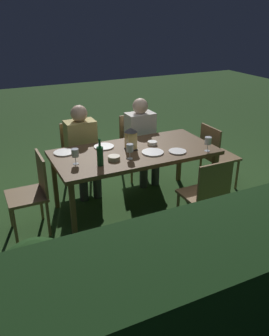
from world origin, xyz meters
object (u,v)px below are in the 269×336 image
(chair_head_near, at_px, (216,154))
(bowl_bread, at_px, (152,143))
(plate_c, at_px, (104,147))
(potted_plant_by_hedge, at_px, (39,288))
(dining_table, at_px, (134,155))
(wine_glass_b, at_px, (130,149))
(chair_side_right_a, at_px, (206,193))
(person_in_mustard, at_px, (83,146))
(lantern_centerpiece, at_px, (131,138))
(plate_d, at_px, (64,153))
(person_in_cream, at_px, (142,137))
(plate_b, at_px, (177,151))
(chair_side_left_b, at_px, (79,152))
(green_bottle_on_table, at_px, (100,155))
(wine_glass_c, at_px, (75,154))
(bowl_olives, at_px, (114,158))
(plate_a, at_px, (153,152))
(wine_glass_a, at_px, (208,141))
(chair_side_left_a, at_px, (136,143))
(chair_head_far, at_px, (33,190))

(chair_head_near, distance_m, bowl_bread, 0.95)
(plate_c, distance_m, potted_plant_by_hedge, 2.10)
(dining_table, distance_m, wine_glass_b, 0.30)
(bowl_bread, bearing_deg, chair_side_right_a, 98.88)
(wine_glass_b, bearing_deg, person_in_mustard, -71.85)
(chair_side_right_a, distance_m, lantern_centerpiece, 1.07)
(chair_side_right_a, bearing_deg, potted_plant_by_hedge, 19.28)
(person_in_mustard, distance_m, chair_side_right_a, 1.72)
(plate_d, relative_size, potted_plant_by_hedge, 0.27)
(person_in_cream, distance_m, plate_b, 0.90)
(plate_d, relative_size, bowl_bread, 1.99)
(person_in_cream, height_order, chair_side_left_b, person_in_cream)
(chair_head_near, xyz_separation_m, green_bottle_on_table, (1.69, 0.22, 0.36))
(chair_side_right_a, bearing_deg, chair_side_left_b, -63.32)
(wine_glass_c, xyz_separation_m, bowl_olives, (-0.41, 0.07, -0.09))
(dining_table, distance_m, bowl_bread, 0.30)
(plate_a, bearing_deg, chair_side_left_b, -59.67)
(chair_head_near, relative_size, wine_glass_b, 5.15)
(person_in_cream, relative_size, person_in_mustard, 1.00)
(potted_plant_by_hedge, bearing_deg, bowl_bread, -137.20)
(plate_b, distance_m, bowl_bread, 0.37)
(dining_table, relative_size, wine_glass_b, 11.13)
(wine_glass_a, xyz_separation_m, potted_plant_by_hedge, (2.17, 1.12, -0.34))
(chair_side_left_a, relative_size, potted_plant_by_hedge, 1.01)
(person_in_cream, height_order, potted_plant_by_hedge, person_in_cream)
(chair_head_near, relative_size, bowl_olives, 6.56)
(chair_side_left_a, relative_size, wine_glass_b, 5.15)
(chair_side_left_b, distance_m, plate_d, 0.70)
(plate_c, bearing_deg, chair_side_right_a, 122.54)
(chair_head_far, bearing_deg, bowl_olives, 170.25)
(person_in_mustard, xyz_separation_m, bowl_bread, (-0.70, 0.56, 0.12))
(chair_side_left_b, xyz_separation_m, bowl_bread, (-0.70, 0.76, 0.27))
(person_in_cream, height_order, person_in_mustard, same)
(chair_side_left_a, relative_size, chair_head_far, 1.00)
(person_in_mustard, distance_m, lantern_centerpiece, 0.76)
(dining_table, height_order, chair_head_far, chair_head_far)
(dining_table, height_order, bowl_bread, bowl_bread)
(person_in_cream, xyz_separation_m, person_in_mustard, (0.85, 0.00, 0.00))
(bowl_bread, bearing_deg, bowl_olives, 21.60)
(bowl_olives, distance_m, bowl_bread, 0.64)
(chair_head_far, distance_m, potted_plant_by_hedge, 1.50)
(chair_side_left_b, distance_m, potted_plant_by_hedge, 2.53)
(chair_side_right_a, relative_size, plate_b, 4.27)
(chair_head_far, xyz_separation_m, lantern_centerpiece, (-1.17, -0.05, 0.39))
(chair_head_near, height_order, potted_plant_by_hedge, chair_head_near)
(plate_b, distance_m, plate_c, 0.87)
(person_in_cream, distance_m, potted_plant_by_hedge, 2.82)
(chair_side_left_b, xyz_separation_m, plate_c, (-0.14, 0.58, 0.25))
(plate_b, bearing_deg, plate_a, -20.14)
(chair_side_right_a, xyz_separation_m, potted_plant_by_hedge, (1.84, 0.64, 0.02))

